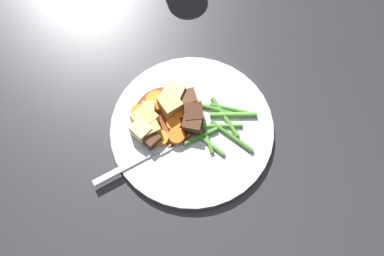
# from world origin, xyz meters

# --- Properties ---
(ground_plane) EXTENTS (3.00, 3.00, 0.00)m
(ground_plane) POSITION_xyz_m (0.00, 0.00, 0.00)
(ground_plane) COLOR #2D2D33
(dinner_plate) EXTENTS (0.27, 0.27, 0.01)m
(dinner_plate) POSITION_xyz_m (0.00, 0.00, 0.01)
(dinner_plate) COLOR white
(dinner_plate) RESTS_ON ground_plane
(stew_sauce) EXTENTS (0.11, 0.11, 0.00)m
(stew_sauce) POSITION_xyz_m (0.05, -0.01, 0.01)
(stew_sauce) COLOR brown
(stew_sauce) RESTS_ON dinner_plate
(carrot_slice_0) EXTENTS (0.03, 0.03, 0.01)m
(carrot_slice_0) POSITION_xyz_m (0.03, -0.00, 0.02)
(carrot_slice_0) COLOR orange
(carrot_slice_0) RESTS_ON dinner_plate
(carrot_slice_1) EXTENTS (0.04, 0.04, 0.01)m
(carrot_slice_1) POSITION_xyz_m (0.02, -0.02, 0.02)
(carrot_slice_1) COLOR orange
(carrot_slice_1) RESTS_ON dinner_plate
(carrot_slice_2) EXTENTS (0.04, 0.04, 0.01)m
(carrot_slice_2) POSITION_xyz_m (0.02, 0.02, 0.02)
(carrot_slice_2) COLOR orange
(carrot_slice_2) RESTS_ON dinner_plate
(carrot_slice_3) EXTENTS (0.04, 0.04, 0.01)m
(carrot_slice_3) POSITION_xyz_m (0.09, -0.01, 0.02)
(carrot_slice_3) COLOR orange
(carrot_slice_3) RESTS_ON dinner_plate
(carrot_slice_4) EXTENTS (0.04, 0.04, 0.01)m
(carrot_slice_4) POSITION_xyz_m (0.03, -0.06, 0.02)
(carrot_slice_4) COLOR orange
(carrot_slice_4) RESTS_ON dinner_plate
(carrot_slice_5) EXTENTS (0.04, 0.04, 0.01)m
(carrot_slice_5) POSITION_xyz_m (0.07, -0.04, 0.02)
(carrot_slice_5) COLOR orange
(carrot_slice_5) RESTS_ON dinner_plate
(carrot_slice_6) EXTENTS (0.04, 0.04, 0.01)m
(carrot_slice_6) POSITION_xyz_m (0.05, 0.03, 0.02)
(carrot_slice_6) COLOR orange
(carrot_slice_6) RESTS_ON dinner_plate
(potato_chunk_0) EXTENTS (0.02, 0.03, 0.02)m
(potato_chunk_0) POSITION_xyz_m (0.08, -0.02, 0.02)
(potato_chunk_0) COLOR #E5CC7A
(potato_chunk_0) RESTS_ON dinner_plate
(potato_chunk_1) EXTENTS (0.04, 0.04, 0.03)m
(potato_chunk_1) POSITION_xyz_m (0.07, 0.02, 0.03)
(potato_chunk_1) COLOR #DBBC6B
(potato_chunk_1) RESTS_ON dinner_plate
(potato_chunk_2) EXTENTS (0.04, 0.04, 0.03)m
(potato_chunk_2) POSITION_xyz_m (0.08, 0.02, 0.03)
(potato_chunk_2) COLOR #EAD68C
(potato_chunk_2) RESTS_ON dinner_plate
(potato_chunk_3) EXTENTS (0.04, 0.05, 0.03)m
(potato_chunk_3) POSITION_xyz_m (0.04, -0.04, 0.03)
(potato_chunk_3) COLOR #EAD68C
(potato_chunk_3) RESTS_ON dinner_plate
(potato_chunk_4) EXTENTS (0.05, 0.05, 0.03)m
(potato_chunk_4) POSITION_xyz_m (0.08, -0.00, 0.03)
(potato_chunk_4) COLOR #DBBC6B
(potato_chunk_4) RESTS_ON dinner_plate
(potato_chunk_5) EXTENTS (0.05, 0.05, 0.03)m
(potato_chunk_5) POSITION_xyz_m (0.04, -0.03, 0.03)
(potato_chunk_5) COLOR #E5CC7A
(potato_chunk_5) RESTS_ON dinner_plate
(meat_chunk_0) EXTENTS (0.03, 0.03, 0.03)m
(meat_chunk_0) POSITION_xyz_m (0.01, -0.05, 0.03)
(meat_chunk_0) COLOR brown
(meat_chunk_0) RESTS_ON dinner_plate
(meat_chunk_1) EXTENTS (0.04, 0.04, 0.03)m
(meat_chunk_1) POSITION_xyz_m (0.00, -0.02, 0.03)
(meat_chunk_1) COLOR #4C2B19
(meat_chunk_1) RESTS_ON dinner_plate
(meat_chunk_2) EXTENTS (0.04, 0.04, 0.02)m
(meat_chunk_2) POSITION_xyz_m (0.07, 0.03, 0.02)
(meat_chunk_2) COLOR #56331E
(meat_chunk_2) RESTS_ON dinner_plate
(meat_chunk_3) EXTENTS (0.03, 0.03, 0.03)m
(meat_chunk_3) POSITION_xyz_m (0.00, 0.00, 0.03)
(meat_chunk_3) COLOR #56331E
(meat_chunk_3) RESTS_ON dinner_plate
(green_bean_0) EXTENTS (0.06, 0.04, 0.01)m
(green_bean_0) POSITION_xyz_m (-0.02, 0.01, 0.02)
(green_bean_0) COLOR #4C8E33
(green_bean_0) RESTS_ON dinner_plate
(green_bean_1) EXTENTS (0.03, 0.05, 0.01)m
(green_bean_1) POSITION_xyz_m (-0.03, 0.02, 0.02)
(green_bean_1) COLOR #4C8E33
(green_bean_1) RESTS_ON dinner_plate
(green_bean_2) EXTENTS (0.06, 0.07, 0.01)m
(green_bean_2) POSITION_xyz_m (-0.05, -0.03, 0.02)
(green_bean_2) COLOR #599E38
(green_bean_2) RESTS_ON dinner_plate
(green_bean_3) EXTENTS (0.07, 0.02, 0.01)m
(green_bean_3) POSITION_xyz_m (-0.05, -0.01, 0.02)
(green_bean_3) COLOR #66AD42
(green_bean_3) RESTS_ON dinner_plate
(green_bean_4) EXTENTS (0.07, 0.02, 0.01)m
(green_bean_4) POSITION_xyz_m (-0.04, -0.04, 0.02)
(green_bean_4) COLOR #4C8E33
(green_bean_4) RESTS_ON dinner_plate
(green_bean_5) EXTENTS (0.08, 0.02, 0.01)m
(green_bean_5) POSITION_xyz_m (-0.07, -0.03, 0.02)
(green_bean_5) COLOR #66AD42
(green_bean_5) RESTS_ON dinner_plate
(green_bean_6) EXTENTS (0.07, 0.01, 0.01)m
(green_bean_6) POSITION_xyz_m (-0.06, -0.04, 0.02)
(green_bean_6) COLOR #4C8E33
(green_bean_6) RESTS_ON dinner_plate
(green_bean_7) EXTENTS (0.08, 0.05, 0.01)m
(green_bean_7) POSITION_xyz_m (-0.07, 0.01, 0.02)
(green_bean_7) COLOR #4C8E33
(green_bean_7) RESTS_ON dinner_plate
(green_bean_8) EXTENTS (0.07, 0.05, 0.01)m
(green_bean_8) POSITION_xyz_m (-0.02, 0.02, 0.02)
(green_bean_8) COLOR #66AD42
(green_bean_8) RESTS_ON dinner_plate
(fork) EXTENTS (0.15, 0.12, 0.00)m
(fork) POSITION_xyz_m (0.07, 0.06, 0.01)
(fork) COLOR silver
(fork) RESTS_ON dinner_plate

